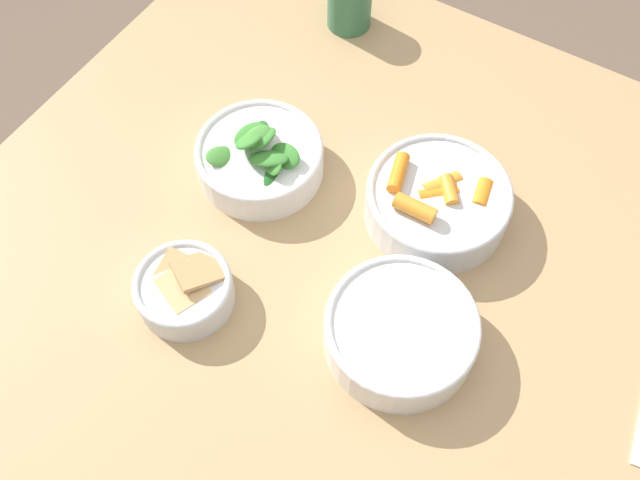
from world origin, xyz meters
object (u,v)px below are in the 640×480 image
bowl_beans_hotdog (401,332)px  bowl_cookies (185,288)px  bowl_greens (260,157)px  cup (350,2)px  bowl_carrots (438,201)px

bowl_beans_hotdog → bowl_cookies: (0.09, -0.25, -0.00)m
bowl_greens → bowl_cookies: 0.21m
cup → bowl_greens: bearing=7.9°
bowl_carrots → bowl_greens: (0.06, -0.24, -0.00)m
bowl_cookies → cup: bearing=-171.8°
bowl_carrots → bowl_cookies: (0.27, -0.20, -0.01)m
bowl_greens → bowl_beans_hotdog: bearing=66.1°
bowl_greens → cup: bowl_greens is taller
bowl_greens → bowl_beans_hotdog: size_ratio=0.96×
bowl_beans_hotdog → bowl_greens: bearing=-113.9°
bowl_carrots → cup: (-0.25, -0.28, 0.01)m
bowl_carrots → bowl_cookies: 0.34m
bowl_beans_hotdog → bowl_cookies: 0.26m
bowl_beans_hotdog → bowl_carrots: bearing=-166.0°
bowl_carrots → bowl_greens: size_ratio=1.09×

